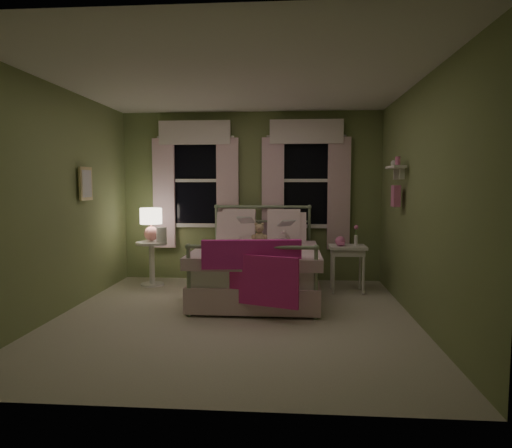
# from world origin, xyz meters

# --- Properties ---
(room_shell) EXTENTS (4.20, 4.20, 4.20)m
(room_shell) POSITION_xyz_m (0.00, 0.00, 1.30)
(room_shell) COLOR beige
(room_shell) RESTS_ON ground
(bed) EXTENTS (1.58, 2.04, 1.18)m
(bed) POSITION_xyz_m (0.20, 1.01, 0.38)
(bed) COLOR white
(bed) RESTS_ON ground
(pink_throw) EXTENTS (1.10, 0.42, 0.71)m
(pink_throw) POSITION_xyz_m (0.20, -0.02, 0.61)
(pink_throw) COLOR #E52CA1
(pink_throw) RESTS_ON bed
(child_left) EXTENTS (0.27, 0.18, 0.72)m
(child_left) POSITION_xyz_m (-0.08, 1.43, 0.93)
(child_left) COLOR #F7D1DD
(child_left) RESTS_ON bed
(child_right) EXTENTS (0.39, 0.31, 0.74)m
(child_right) POSITION_xyz_m (0.48, 1.43, 0.94)
(child_right) COLOR #F7D1DD
(child_right) RESTS_ON bed
(book_left) EXTENTS (0.21, 0.13, 0.26)m
(book_left) POSITION_xyz_m (-0.08, 1.18, 0.96)
(book_left) COLOR beige
(book_left) RESTS_ON child_left
(book_right) EXTENTS (0.22, 0.17, 0.26)m
(book_right) POSITION_xyz_m (0.48, 1.18, 0.92)
(book_right) COLOR beige
(book_right) RESTS_ON child_right
(teddy_bear) EXTENTS (0.22, 0.18, 0.30)m
(teddy_bear) POSITION_xyz_m (0.20, 1.27, 0.79)
(teddy_bear) COLOR tan
(teddy_bear) RESTS_ON bed
(nightstand_left) EXTENTS (0.46, 0.46, 0.65)m
(nightstand_left) POSITION_xyz_m (-1.42, 1.54, 0.42)
(nightstand_left) COLOR white
(nightstand_left) RESTS_ON ground
(table_lamp) EXTENTS (0.32, 0.32, 0.48)m
(table_lamp) POSITION_xyz_m (-1.42, 1.54, 0.95)
(table_lamp) COLOR pink
(table_lamp) RESTS_ON nightstand_left
(book_nightstand) EXTENTS (0.21, 0.26, 0.02)m
(book_nightstand) POSITION_xyz_m (-1.32, 1.46, 0.66)
(book_nightstand) COLOR beige
(book_nightstand) RESTS_ON nightstand_left
(nightstand_right) EXTENTS (0.50, 0.40, 0.64)m
(nightstand_right) POSITION_xyz_m (1.41, 1.33, 0.55)
(nightstand_right) COLOR white
(nightstand_right) RESTS_ON ground
(pink_toy) EXTENTS (0.14, 0.19, 0.14)m
(pink_toy) POSITION_xyz_m (1.31, 1.33, 0.71)
(pink_toy) COLOR pink
(pink_toy) RESTS_ON nightstand_right
(bud_vase) EXTENTS (0.06, 0.06, 0.28)m
(bud_vase) POSITION_xyz_m (1.53, 1.38, 0.79)
(bud_vase) COLOR white
(bud_vase) RESTS_ON nightstand_right
(window_left) EXTENTS (1.34, 0.13, 1.96)m
(window_left) POSITION_xyz_m (-0.85, 2.03, 1.62)
(window_left) COLOR black
(window_left) RESTS_ON room_shell
(window_right) EXTENTS (1.34, 0.13, 1.96)m
(window_right) POSITION_xyz_m (0.85, 2.03, 1.62)
(window_right) COLOR black
(window_right) RESTS_ON room_shell
(wall_shelf) EXTENTS (0.15, 0.50, 0.60)m
(wall_shelf) POSITION_xyz_m (1.90, 0.70, 1.52)
(wall_shelf) COLOR white
(wall_shelf) RESTS_ON room_shell
(framed_picture) EXTENTS (0.03, 0.32, 0.42)m
(framed_picture) POSITION_xyz_m (-1.95, 0.60, 1.50)
(framed_picture) COLOR beige
(framed_picture) RESTS_ON room_shell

